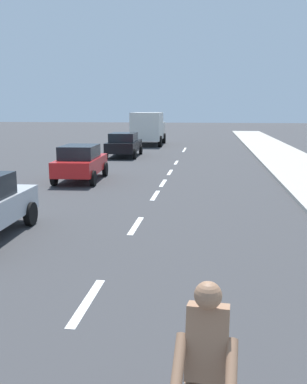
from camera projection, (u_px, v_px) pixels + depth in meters
The scene contains 12 objects.
ground_plane at pixel (162, 184), 17.90m from camera, with size 160.00×160.00×0.00m, color #38383A.
lane_stripe_2 at pixel (87, 302), 7.03m from camera, with size 0.16×1.80×0.01m, color white.
lane_stripe_3 at pixel (136, 226), 11.60m from camera, with size 0.16×1.80×0.01m, color white.
lane_stripe_4 at pixel (155, 195), 15.64m from camera, with size 0.16×1.80×0.01m, color white.
lane_stripe_5 at pixel (163, 183), 18.23m from camera, with size 0.16×1.80×0.01m, color white.
lane_stripe_6 at pixel (170, 172), 21.30m from camera, with size 0.16×1.80×0.01m, color white.
lane_stripe_7 at pixel (176, 163), 25.14m from camera, with size 0.16×1.80×0.01m, color white.
lane_stripe_8 at pixel (185, 149), 33.79m from camera, with size 0.16×1.80×0.01m, color white.
lane_stripe_9 at pixel (184, 151), 32.22m from camera, with size 0.16×1.80×0.01m, color white.
parked_car_red at pixel (81, 162), 18.70m from camera, with size 2.00×3.98×1.57m.
parked_car_black at pixel (124, 144), 28.17m from camera, with size 2.11×4.40×1.57m.
delivery_truck at pixel (148, 128), 37.09m from camera, with size 2.80×6.30×2.80m.
Camera 1 is at (1.94, 2.48, 3.13)m, focal length 39.92 mm.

